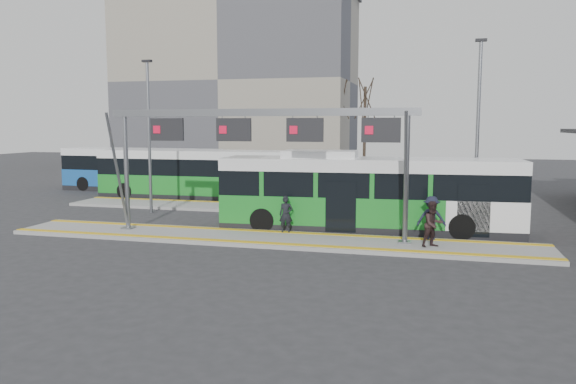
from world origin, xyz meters
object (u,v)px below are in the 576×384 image
passenger_b (433,224)px  passenger_c (431,218)px  gantry (260,135)px  passenger_a (286,214)px  hero_bus (367,195)px

passenger_b → passenger_c: 1.30m
gantry → passenger_a: bearing=44.7°
gantry → passenger_c: bearing=7.1°
hero_bus → passenger_b: (2.85, -3.37, -0.62)m
passenger_a → passenger_c: (5.97, 0.00, 0.10)m
gantry → passenger_b: (6.90, -0.46, -3.29)m
passenger_b → passenger_c: (-0.07, 1.30, 0.01)m
hero_bus → passenger_c: hero_bus is taller
hero_bus → passenger_b: bearing=-53.2°
hero_bus → passenger_a: size_ratio=8.38×
passenger_a → hero_bus: bearing=24.3°
gantry → passenger_c: (6.82, 0.85, -3.27)m
gantry → passenger_c: size_ratio=7.42×
hero_bus → passenger_c: (2.78, -2.06, -0.60)m
passenger_c → hero_bus: bearing=136.8°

